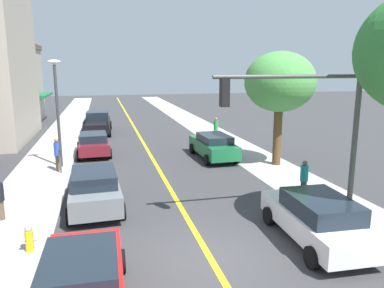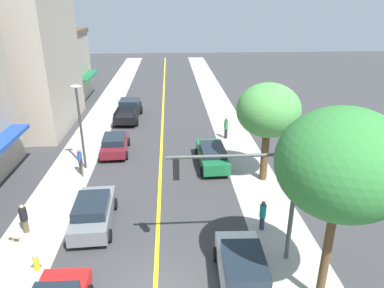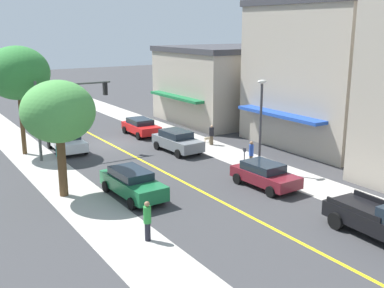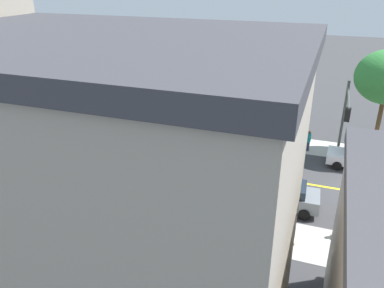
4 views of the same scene
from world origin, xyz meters
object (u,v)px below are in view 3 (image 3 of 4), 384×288
at_px(white_sedan_right_curb, 67,141).
at_px(small_dog, 208,138).
at_px(traffic_light_mast, 63,104).
at_px(pedestrian_green_shirt, 147,220).
at_px(pedestrian_black_shirt, 212,135).
at_px(maroon_sedan_left_curb, 265,174).
at_px(street_tree_right_corner, 18,73).
at_px(fire_hydrant, 177,135).
at_px(street_lamp, 261,115).
at_px(pedestrian_teal_shirt, 59,155).
at_px(green_sedan_right_curb, 132,183).
at_px(street_tree_left_near, 58,112).
at_px(red_sedan_left_curb, 141,126).
at_px(pedestrian_blue_shirt, 251,153).
at_px(grey_sedan_left_curb, 177,141).
at_px(parking_meter, 244,154).

bearing_deg(white_sedan_right_curb, small_dog, 73.81).
height_order(traffic_light_mast, pedestrian_green_shirt, traffic_light_mast).
relative_size(traffic_light_mast, pedestrian_black_shirt, 3.49).
bearing_deg(maroon_sedan_left_curb, street_tree_right_corner, -149.10).
distance_m(fire_hydrant, street_lamp, 10.75).
bearing_deg(pedestrian_green_shirt, fire_hydrant, 74.53).
distance_m(street_lamp, pedestrian_teal_shirt, 13.55).
relative_size(pedestrian_teal_shirt, pedestrian_black_shirt, 1.03).
height_order(pedestrian_black_shirt, small_dog, pedestrian_black_shirt).
bearing_deg(small_dog, street_lamp, -88.12).
bearing_deg(pedestrian_green_shirt, street_tree_right_corner, 112.69).
height_order(fire_hydrant, pedestrian_teal_shirt, pedestrian_teal_shirt).
bearing_deg(traffic_light_mast, fire_hydrant, 0.59).
height_order(green_sedan_right_curb, pedestrian_teal_shirt, pedestrian_teal_shirt).
bearing_deg(fire_hydrant, pedestrian_teal_shirt, 12.37).
bearing_deg(pedestrian_black_shirt, maroon_sedan_left_curb, 50.28).
distance_m(white_sedan_right_curb, pedestrian_teal_shirt, 4.20).
distance_m(street_tree_right_corner, pedestrian_teal_shirt, 7.00).
bearing_deg(fire_hydrant, street_tree_left_near, 32.96).
height_order(red_sedan_left_curb, pedestrian_blue_shirt, pedestrian_blue_shirt).
bearing_deg(grey_sedan_left_curb, pedestrian_black_shirt, 93.10).
height_order(street_tree_left_near, green_sedan_right_curb, street_tree_left_near).
height_order(white_sedan_right_curb, pedestrian_black_shirt, pedestrian_black_shirt).
relative_size(parking_meter, grey_sedan_left_curb, 0.28).
distance_m(traffic_light_mast, green_sedan_right_curb, 10.41).
relative_size(street_lamp, white_sedan_right_curb, 1.28).
distance_m(grey_sedan_left_curb, pedestrian_teal_shirt, 8.72).
height_order(street_tree_left_near, pedestrian_green_shirt, street_tree_left_near).
distance_m(parking_meter, maroon_sedan_left_curb, 4.22).
bearing_deg(red_sedan_left_curb, fire_hydrant, 28.16).
distance_m(parking_meter, grey_sedan_left_curb, 5.98).
bearing_deg(red_sedan_left_curb, white_sedan_right_curb, -75.32).
bearing_deg(green_sedan_right_curb, street_tree_left_near, -127.75).
relative_size(street_tree_left_near, parking_meter, 5.02).
bearing_deg(pedestrian_teal_shirt, fire_hydrant, 113.61).
relative_size(white_sedan_right_curb, maroon_sedan_left_curb, 1.08).
xyz_separation_m(street_lamp, small_dog, (-1.64, -8.23, -3.38)).
distance_m(maroon_sedan_left_curb, pedestrian_teal_shirt, 13.70).
xyz_separation_m(pedestrian_green_shirt, small_dog, (-12.39, -13.31, -0.64)).
height_order(street_lamp, maroon_sedan_left_curb, street_lamp).
height_order(red_sedan_left_curb, green_sedan_right_curb, green_sedan_right_curb).
bearing_deg(traffic_light_mast, street_lamp, -47.14).
bearing_deg(small_dog, street_tree_left_near, -143.99).
distance_m(street_tree_left_near, parking_meter, 12.61).
distance_m(green_sedan_right_curb, pedestrian_black_shirt, 12.63).
distance_m(green_sedan_right_curb, small_dog, 13.30).
bearing_deg(street_tree_right_corner, fire_hydrant, 168.44).
xyz_separation_m(red_sedan_left_curb, green_sedan_right_curb, (7.19, 13.31, 0.05)).
relative_size(green_sedan_right_curb, pedestrian_green_shirt, 2.67).
bearing_deg(red_sedan_left_curb, pedestrian_teal_shirt, -57.11).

